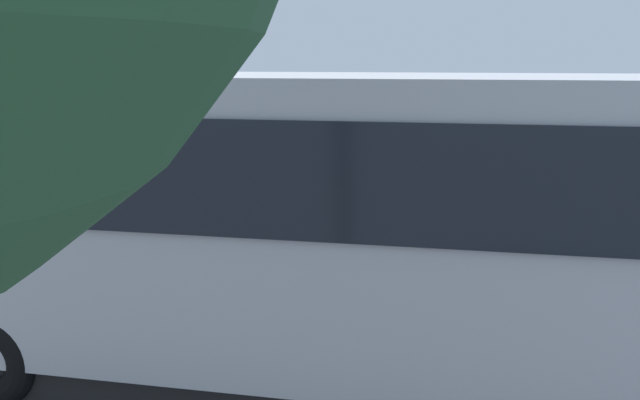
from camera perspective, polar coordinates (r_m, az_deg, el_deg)
name	(u,v)px	position (r m, az deg, el deg)	size (l,w,h in m)	color
ground_plane	(335,275)	(11.83, 1.17, -5.81)	(80.00, 80.00, 0.00)	#424247
tour_bus	(360,237)	(7.41, 3.11, -2.89)	(10.07, 3.11, 3.25)	#B7BABF
spectator_far_left	(506,229)	(10.50, 14.15, -2.16)	(0.57, 0.33, 1.82)	black
spectator_left	(442,230)	(10.35, 9.38, -2.32)	(0.58, 0.38, 1.78)	black
spectator_centre	(379,235)	(10.32, 4.57, -2.70)	(0.57, 0.38, 1.66)	black
spectator_right	(296,220)	(10.75, -1.88, -1.56)	(0.57, 0.33, 1.80)	black
parked_motorcycle_silver	(378,283)	(9.82, 4.48, -6.44)	(2.05, 0.58, 0.99)	black
stunt_motorcycle	(186,194)	(15.55, -10.29, 0.42)	(1.87, 1.09, 1.23)	black
traffic_cone	(282,215)	(14.83, -2.94, -1.14)	(0.34, 0.34, 0.63)	orange
bay_line_b	(566,271)	(12.66, 18.48, -5.25)	(0.18, 4.68, 0.01)	white
bay_line_c	(400,264)	(12.47, 6.19, -4.97)	(0.17, 3.93, 0.01)	white
bay_line_d	(244,258)	(12.86, -5.89, -4.47)	(0.16, 3.64, 0.01)	white
bay_line_e	(98,252)	(13.77, -16.79, -3.85)	(0.16, 3.59, 0.01)	white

